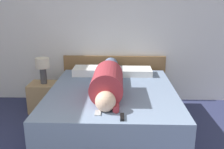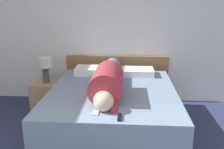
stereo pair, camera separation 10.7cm
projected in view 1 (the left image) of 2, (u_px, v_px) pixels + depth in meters
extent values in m
cube|color=white|center=(104.00, 27.00, 4.28)|extent=(6.08, 0.06, 2.60)
cube|color=#7589A8|center=(112.00, 110.00, 3.41)|extent=(1.67, 1.96, 0.60)
cube|color=olive|center=(114.00, 78.00, 4.45)|extent=(1.79, 0.04, 0.82)
cube|color=tan|center=(45.00, 97.00, 4.07)|extent=(0.47, 0.40, 0.46)
cylinder|color=#4C4C51|center=(43.00, 76.00, 3.97)|extent=(0.10, 0.10, 0.26)
cylinder|color=beige|center=(42.00, 63.00, 3.91)|extent=(0.22, 0.22, 0.16)
sphere|color=#DBB293|center=(105.00, 101.00, 2.63)|extent=(0.22, 0.22, 0.22)
cylinder|color=#992D38|center=(107.00, 82.00, 3.01)|extent=(0.38, 0.71, 0.38)
cylinder|color=slate|center=(110.00, 71.00, 3.78)|extent=(0.23, 0.84, 0.23)
cylinder|color=#992D38|center=(116.00, 106.00, 2.70)|extent=(0.07, 0.22, 0.07)
cube|color=white|center=(92.00, 71.00, 4.01)|extent=(0.58, 0.36, 0.11)
cube|color=white|center=(134.00, 72.00, 3.99)|extent=(0.55, 0.36, 0.10)
cube|color=black|center=(122.00, 117.00, 2.50)|extent=(0.04, 0.15, 0.02)
cube|color=#B2B7BC|center=(98.00, 113.00, 2.61)|extent=(0.06, 0.13, 0.01)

